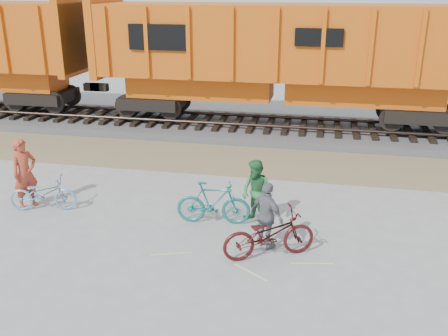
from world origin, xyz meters
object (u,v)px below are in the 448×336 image
(bicycle_teal, at_px, (213,203))
(person_solo, at_px, (25,174))
(person_man, at_px, (256,193))
(hopper_car_center, at_px, (280,56))
(bicycle_maroon, at_px, (269,234))
(bicycle_blue, at_px, (43,194))
(person_woman, at_px, (267,216))

(bicycle_teal, xyz_separation_m, person_solo, (-4.97, -0.01, 0.39))
(person_solo, bearing_deg, person_man, -60.63)
(bicycle_teal, bearing_deg, hopper_car_center, -10.83)
(hopper_car_center, height_order, person_man, hopper_car_center)
(bicycle_maroon, relative_size, person_man, 1.26)
(hopper_car_center, xyz_separation_m, person_solo, (-5.72, -8.16, -2.08))
(hopper_car_center, height_order, bicycle_blue, hopper_car_center)
(bicycle_blue, bearing_deg, person_man, -100.20)
(bicycle_teal, height_order, person_man, person_man)
(bicycle_maroon, bearing_deg, person_solo, 52.55)
(hopper_car_center, distance_m, bicycle_blue, 10.10)
(bicycle_maroon, xyz_separation_m, person_woman, (-0.10, 0.40, 0.24))
(hopper_car_center, height_order, person_woman, hopper_car_center)
(person_solo, distance_m, person_man, 5.97)
(bicycle_teal, relative_size, person_man, 1.11)
(person_solo, bearing_deg, bicycle_maroon, -74.22)
(bicycle_teal, bearing_deg, person_solo, 84.56)
(hopper_car_center, relative_size, person_woman, 9.10)
(bicycle_blue, xyz_separation_m, bicycle_teal, (4.47, 0.11, 0.09))
(hopper_car_center, relative_size, bicycle_maroon, 6.92)
(bicycle_maroon, bearing_deg, bicycle_teal, 22.52)
(bicycle_teal, bearing_deg, bicycle_maroon, -137.15)
(hopper_car_center, bearing_deg, person_man, -88.19)
(bicycle_maroon, distance_m, person_woman, 0.48)
(bicycle_teal, xyz_separation_m, person_man, (1.00, 0.20, 0.27))
(bicycle_blue, distance_m, bicycle_teal, 4.47)
(person_man, height_order, person_woman, person_man)
(person_man, xyz_separation_m, person_woman, (0.41, -1.13, -0.04))
(person_solo, bearing_deg, bicycle_blue, -73.98)
(hopper_car_center, distance_m, bicycle_teal, 8.55)
(hopper_car_center, xyz_separation_m, person_man, (0.25, -7.95, -2.20))
(hopper_car_center, xyz_separation_m, person_woman, (0.66, -9.08, -2.24))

